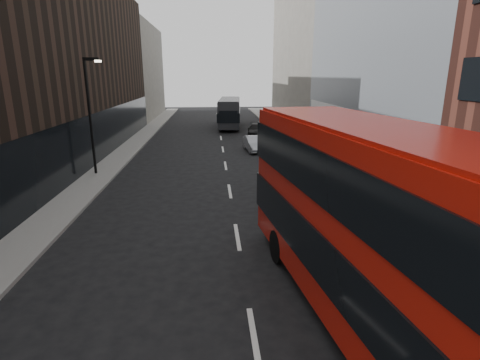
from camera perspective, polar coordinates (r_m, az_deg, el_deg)
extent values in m
cube|color=slate|center=(32.29, 10.89, 4.60)|extent=(3.00, 80.00, 0.15)
cube|color=slate|center=(31.96, -17.10, 4.07)|extent=(2.00, 80.00, 0.15)
cube|color=#959A9F|center=(29.58, 22.24, 22.12)|extent=(5.00, 22.00, 20.00)
cube|color=silver|center=(28.73, 16.34, 6.58)|extent=(0.35, 21.00, 3.80)
cube|color=slate|center=(51.18, 10.25, 18.69)|extent=(5.00, 24.00, 18.00)
cube|color=black|center=(37.12, -21.79, 15.97)|extent=(5.00, 24.00, 14.00)
cube|color=slate|center=(58.53, -15.34, 15.55)|extent=(5.00, 20.00, 13.00)
cylinder|color=black|center=(24.82, -21.88, 8.82)|extent=(0.16, 0.16, 7.00)
cube|color=black|center=(24.59, -21.79, 16.75)|extent=(0.90, 0.15, 0.18)
cube|color=#FFF2CC|center=(24.48, -20.83, 16.57)|extent=(0.35, 0.22, 0.12)
cube|color=#B6160B|center=(9.28, 21.40, -7.27)|extent=(4.41, 12.66, 4.51)
cube|color=black|center=(9.58, 20.96, -11.32)|extent=(4.54, 12.72, 1.24)
cube|color=black|center=(8.91, 22.16, -0.24)|extent=(4.54, 12.72, 1.24)
cube|color=black|center=(14.74, 8.12, -0.25)|extent=(2.38, 0.39, 1.58)
cube|color=#B6160B|center=(8.70, 22.90, 6.75)|extent=(4.24, 12.15, 0.12)
cylinder|color=black|center=(12.91, 5.93, -10.05)|extent=(0.48, 1.16, 1.13)
cylinder|color=black|center=(13.84, 16.04, -8.78)|extent=(0.48, 1.16, 1.13)
cube|color=black|center=(45.85, -1.58, 10.33)|extent=(3.16, 10.53, 2.92)
cube|color=black|center=(45.87, -1.58, 10.10)|extent=(3.29, 10.59, 1.04)
cube|color=black|center=(40.67, -1.80, 9.57)|extent=(2.00, 0.24, 1.32)
cube|color=black|center=(51.05, -1.41, 10.83)|extent=(2.00, 0.24, 1.32)
cube|color=black|center=(45.74, -1.60, 12.19)|extent=(3.04, 10.11, 0.12)
cylinder|color=black|center=(49.34, -2.67, 9.11)|extent=(0.36, 0.96, 0.94)
cylinder|color=black|center=(49.28, -0.25, 9.12)|extent=(0.36, 0.96, 0.94)
cylinder|color=black|center=(42.76, -3.09, 8.08)|extent=(0.36, 0.96, 0.94)
cylinder|color=black|center=(42.69, -0.31, 8.09)|extent=(0.36, 0.96, 0.94)
imported|color=black|center=(20.36, 7.65, 0.25)|extent=(2.06, 4.63, 1.55)
imported|color=#94969C|center=(31.37, 2.15, 5.55)|extent=(1.70, 3.86, 1.23)
imported|color=black|center=(39.00, 2.57, 7.60)|extent=(2.31, 4.64, 1.29)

